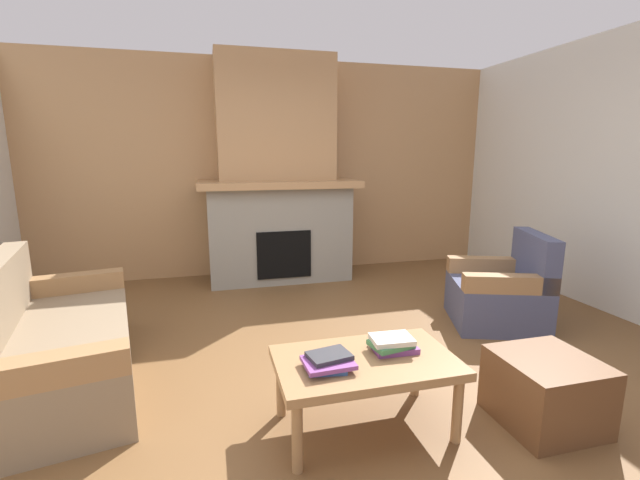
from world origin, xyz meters
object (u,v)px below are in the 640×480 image
object	(u,v)px
couch	(51,344)
ottoman	(546,390)
coffee_table	(366,367)
armchair	(501,293)
fireplace	(278,185)

from	to	relation	value
couch	ottoman	world-z (taller)	couch
coffee_table	ottoman	size ratio (longest dim) A/B	1.92
couch	coffee_table	size ratio (longest dim) A/B	1.93
armchair	ottoman	bearing A→B (deg)	-118.24
fireplace	coffee_table	distance (m)	3.26
armchair	coffee_table	size ratio (longest dim) A/B	0.97
coffee_table	ottoman	bearing A→B (deg)	-11.66
coffee_table	armchair	bearing A→B (deg)	32.87
fireplace	couch	distance (m)	3.02
fireplace	armchair	xyz separation A→B (m)	(1.73, -2.02, -0.87)
couch	armchair	distance (m)	3.63
couch	coffee_table	xyz separation A→B (m)	(1.87, -0.99, 0.09)
couch	ottoman	xyz separation A→B (m)	(2.90, -1.20, -0.09)
fireplace	armchair	world-z (taller)	fireplace
armchair	ottoman	xyz separation A→B (m)	(-0.72, -1.35, -0.09)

